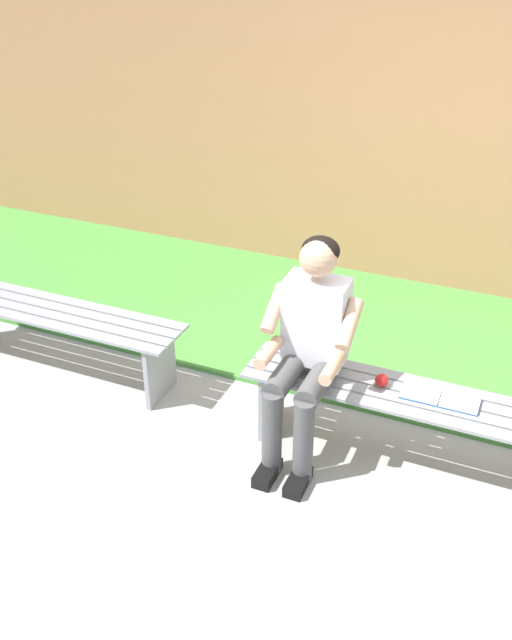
{
  "coord_description": "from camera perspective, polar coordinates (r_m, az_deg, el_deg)",
  "views": [
    {
      "loc": [
        -0.51,
        3.21,
        2.75
      ],
      "look_at": [
        0.8,
        0.15,
        0.81
      ],
      "focal_mm": 40.34,
      "sensor_mm": 36.0,
      "label": 1
    }
  ],
  "objects": [
    {
      "name": "person_seated",
      "position": [
        3.86,
        4.14,
        -1.93
      ],
      "size": [
        0.5,
        0.69,
        1.26
      ],
      "color": "silver",
      "rests_on": "ground"
    },
    {
      "name": "grass_strip",
      "position": [
        5.54,
        2.71,
        0.62
      ],
      "size": [
        9.0,
        1.94,
        0.03
      ],
      "primitive_type": "cube",
      "color": "#478C38",
      "rests_on": "ground"
    },
    {
      "name": "bench_near",
      "position": [
        4.04,
        11.46,
        -6.92
      ],
      "size": [
        1.77,
        0.39,
        0.46
      ],
      "rotation": [
        0.0,
        0.0,
        -0.0
      ],
      "color": "gray",
      "rests_on": "ground"
    },
    {
      "name": "book_open",
      "position": [
        3.96,
        14.41,
        -5.98
      ],
      "size": [
        0.41,
        0.16,
        0.02
      ],
      "rotation": [
        0.0,
        0.0,
        -0.0
      ],
      "color": "white",
      "rests_on": "bench_near"
    },
    {
      "name": "bench_far",
      "position": [
        4.89,
        -15.54,
        -0.36
      ],
      "size": [
        1.78,
        0.39,
        0.46
      ],
      "rotation": [
        0.0,
        0.0,
        -0.0
      ],
      "color": "gray",
      "rests_on": "ground"
    },
    {
      "name": "ground_plane",
      "position": [
        3.91,
        -9.95,
        -15.44
      ],
      "size": [
        10.0,
        7.0,
        0.04
      ],
      "primitive_type": "cube",
      "color": "#9E9E99"
    },
    {
      "name": "brick_wall",
      "position": [
        5.74,
        13.14,
        17.16
      ],
      "size": [
        9.5,
        0.24,
        3.05
      ],
      "primitive_type": "cube",
      "color": "#B27A51",
      "rests_on": "ground"
    },
    {
      "name": "apple",
      "position": [
        3.98,
        9.93,
        -4.74
      ],
      "size": [
        0.07,
        0.07,
        0.07
      ],
      "primitive_type": "sphere",
      "color": "red",
      "rests_on": "bench_near"
    }
  ]
}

